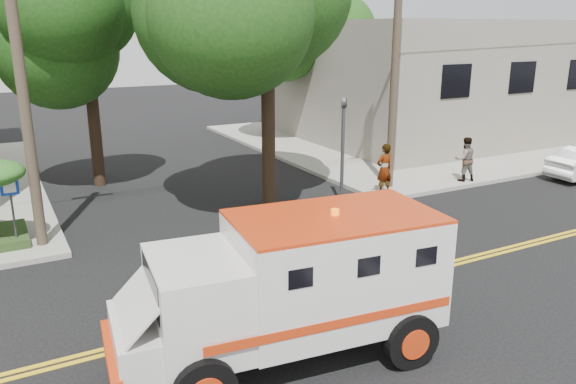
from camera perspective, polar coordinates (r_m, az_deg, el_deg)
ground at (r=12.95m, az=5.01°, el=-10.18°), size 100.00×100.00×0.00m
sidewalk_ne at (r=31.08m, az=12.37°, el=5.34°), size 17.00×17.00×0.15m
building_right at (r=32.03m, az=14.21°, el=11.10°), size 14.00×12.00×6.00m
utility_pole_left at (r=15.73m, az=-25.47°, el=10.15°), size 0.28×0.28×9.00m
utility_pole_right at (r=20.38m, az=10.82°, el=12.45°), size 0.28×0.28×9.00m
tree_left at (r=21.77m, az=-18.95°, el=15.35°), size 4.48×4.20×7.70m
tree_right at (r=29.67m, az=2.94°, el=16.88°), size 4.80×4.50×8.20m
traffic_signal at (r=18.71m, az=5.59°, el=5.31°), size 0.15×0.18×3.60m
accessibility_sign at (r=16.42m, az=-26.27°, el=-0.96°), size 0.45×0.10×2.02m
armored_truck at (r=9.95m, az=0.73°, el=-9.05°), size 5.98×2.85×2.63m
pedestrian_a at (r=19.86m, az=9.75°, el=2.30°), size 0.68×0.47×1.80m
pedestrian_b at (r=22.38m, az=17.53°, el=3.21°), size 0.97×0.85×1.69m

